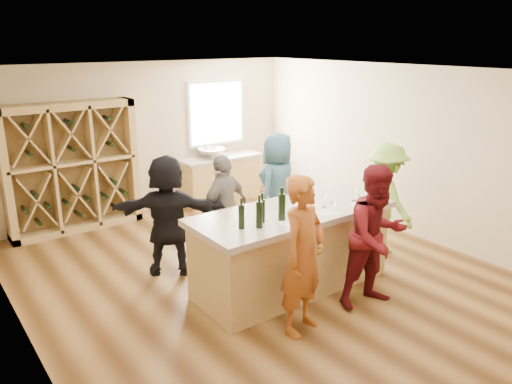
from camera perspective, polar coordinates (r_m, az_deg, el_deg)
floor at (r=7.17m, az=0.31°, el=-9.73°), size 6.00×7.00×0.10m
ceiling at (r=6.40m, az=0.35°, el=14.09°), size 6.00×7.00×0.10m
wall_back at (r=9.65m, az=-12.41°, el=6.06°), size 6.00×0.10×2.80m
wall_left at (r=5.49m, az=-26.23°, el=-3.76°), size 0.10×7.00×2.80m
wall_right at (r=8.76m, az=16.62°, el=4.63°), size 0.10×7.00×2.80m
window_frame at (r=10.21m, az=-4.59°, el=9.00°), size 1.30×0.06×1.30m
window_pane at (r=10.18m, az=-4.48°, el=8.97°), size 1.18×0.01×1.18m
wine_rack at (r=8.96m, az=-20.30°, el=2.58°), size 2.20×0.45×2.20m
back_counter_base at (r=10.21m, az=-4.09°, el=1.43°), size 1.60×0.58×0.86m
back_counter_top at (r=10.10m, az=-4.14°, el=3.94°), size 1.70×0.62×0.06m
sink at (r=9.97m, az=-5.13°, el=4.47°), size 0.54×0.54×0.19m
faucet at (r=10.10m, az=-5.67°, el=4.96°), size 0.02×0.02×0.30m
tasting_counter_base at (r=6.65m, az=4.13°, el=-6.78°), size 2.60×1.00×1.00m
tasting_counter_top at (r=6.45m, az=4.23°, el=-2.39°), size 2.72×1.12×0.08m
wine_bottle_a at (r=5.76m, az=-1.68°, el=-2.83°), size 0.08×0.08×0.29m
wine_bottle_b at (r=5.78m, az=0.38°, el=-2.60°), size 0.08×0.08×0.32m
wine_bottle_c at (r=5.95m, az=0.71°, el=-2.17°), size 0.07×0.07×0.29m
wine_bottle_d at (r=6.02m, az=3.00°, el=-1.73°), size 0.10×0.10×0.34m
wine_bottle_e at (r=6.12m, az=2.89°, el=-1.58°), size 0.08×0.08×0.30m
wine_glass_a at (r=5.87m, az=4.91°, el=-2.98°), size 0.08×0.08×0.19m
wine_glass_b at (r=6.25m, az=8.88°, el=-1.87°), size 0.09×0.09×0.20m
wine_glass_c at (r=6.56m, az=11.86°, el=-1.12°), size 0.08×0.08×0.19m
wine_glass_d at (r=6.54m, az=7.85°, el=-1.03°), size 0.08×0.08×0.18m
wine_glass_e at (r=6.88m, az=11.16°, el=-0.27°), size 0.09×0.09×0.18m
tasting_menu_a at (r=5.94m, az=3.98°, el=-3.69°), size 0.25×0.32×0.00m
tasting_menu_b at (r=6.35m, az=8.39°, el=-2.44°), size 0.31×0.37×0.00m
tasting_menu_c at (r=6.73m, az=11.89°, el=-1.51°), size 0.28×0.34×0.00m
person_near_left at (r=5.53m, az=5.43°, el=-7.27°), size 0.78×0.66×1.83m
person_near_right at (r=6.23m, az=13.63°, el=-4.99°), size 0.94×0.61×1.79m
person_server at (r=7.85m, az=14.52°, el=-0.69°), size 0.71×1.19×1.72m
person_far_mid at (r=7.30m, az=-3.64°, el=-1.93°), size 1.05×0.75×1.62m
person_far_right at (r=8.03m, az=2.49°, el=0.50°), size 1.02×0.86×1.78m
person_far_left at (r=6.99m, az=-10.04°, el=-2.62°), size 1.64×1.37×1.72m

